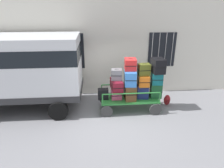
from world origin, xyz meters
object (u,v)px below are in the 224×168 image
suitcase_center_bottom (130,91)px  suitcase_right_middle (156,78)px  suitcase_midleft_middle (116,85)px  suitcase_right_top (158,66)px  suitcase_center_top (130,64)px  suitcase_midright_top (144,69)px  suitcase_midright_middle (143,80)px  suitcase_right_bottom (156,91)px  backpack (167,100)px  suitcase_center_middle (130,77)px  luggage_cart (129,100)px  suitcase_midleft_bottom (116,94)px  suitcase_midright_bottom (142,91)px  suitcase_midleft_top (117,74)px  suitcase_left_bottom (103,94)px  van (21,66)px

suitcase_center_bottom → suitcase_right_middle: 1.13m
suitcase_midleft_middle → suitcase_right_top: size_ratio=1.37×
suitcase_center_top → suitcase_midright_top: (0.51, -0.04, -0.20)m
suitcase_midright_middle → suitcase_right_middle: (0.51, 0.03, 0.08)m
suitcase_midleft_middle → suitcase_right_top: (1.52, -0.04, 0.71)m
suitcase_midleft_middle → suitcase_right_bottom: size_ratio=1.39×
suitcase_right_middle → suitcase_midright_middle: bearing=-176.1°
suitcase_center_top → suitcase_center_bottom: bearing=-90.0°
suitcase_midright_top → backpack: (1.11, 0.26, -1.42)m
suitcase_midleft_middle → suitcase_center_middle: bearing=-3.3°
suitcase_midleft_middle → suitcase_center_top: 0.92m
suitcase_center_bottom → suitcase_midright_middle: suitcase_midright_middle is taller
luggage_cart → suitcase_center_bottom: 0.40m
suitcase_center_bottom → backpack: 1.74m
suitcase_midleft_bottom → suitcase_midright_bottom: size_ratio=0.83×
suitcase_midleft_top → suitcase_midright_middle: (1.01, -0.01, -0.25)m
suitcase_left_bottom → suitcase_right_bottom: (2.03, -0.03, 0.08)m
luggage_cart → suitcase_right_top: suitcase_right_top is taller
suitcase_right_middle → suitcase_midleft_middle: bearing=-178.9°
suitcase_midleft_middle → suitcase_right_bottom: suitcase_midleft_middle is taller
suitcase_center_bottom → suitcase_right_bottom: 1.01m
suitcase_midleft_top → luggage_cart: bearing=-1.8°
suitcase_center_top → suitcase_right_top: size_ratio=0.89×
suitcase_midleft_bottom → suitcase_right_bottom: bearing=-1.6°
suitcase_right_middle → suitcase_right_bottom: bearing=-90.0°
suitcase_midright_bottom → suitcase_right_bottom: suitcase_right_bottom is taller
suitcase_right_top → suitcase_left_bottom: bearing=178.9°
suitcase_midright_bottom → suitcase_right_middle: (0.51, -0.00, 0.54)m
suitcase_left_bottom → suitcase_center_bottom: size_ratio=0.56×
van → suitcase_right_top: size_ratio=7.46×
suitcase_midright_bottom → suitcase_midright_middle: bearing=-90.0°
suitcase_right_bottom → suitcase_right_middle: 0.51m
suitcase_right_top → suitcase_midright_top: bearing=176.1°
suitcase_midleft_top → suitcase_center_top: suitcase_center_top is taller
van → suitcase_right_bottom: (5.03, -0.47, -0.96)m
van → suitcase_midright_top: bearing=-5.5°
van → luggage_cart: van is taller
suitcase_center_middle → suitcase_left_bottom: bearing=178.4°
suitcase_center_top → suitcase_midright_top: suitcase_center_top is taller
suitcase_midright_top → suitcase_right_top: bearing=-3.9°
suitcase_right_bottom → suitcase_right_top: (0.00, -0.01, 1.00)m
suitcase_midright_middle → suitcase_right_middle: 0.51m
luggage_cart → suitcase_right_bottom: (1.01, -0.03, 0.39)m
suitcase_midleft_bottom → suitcase_midleft_middle: 0.38m
suitcase_midleft_top → suitcase_center_top: bearing=2.5°
suitcase_right_bottom → van: bearing=174.7°
suitcase_center_middle → suitcase_center_top: 0.48m
suitcase_left_bottom → suitcase_center_middle: bearing=-1.6°
luggage_cart → suitcase_midleft_middle: size_ratio=2.85×
suitcase_midright_bottom → suitcase_left_bottom: bearing=-178.8°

